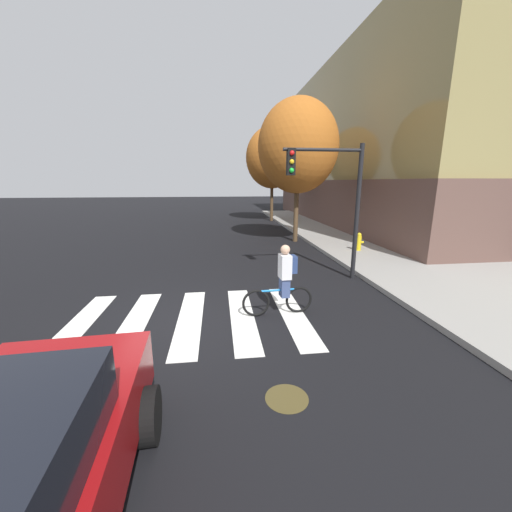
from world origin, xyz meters
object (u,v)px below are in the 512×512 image
manhole_cover (287,398)px  street_tree_mid (272,158)px  cyclist (283,280)px  fire_hydrant (359,242)px  traffic_light_near (333,189)px  street_tree_near (298,147)px

manhole_cover → street_tree_mid: 21.58m
manhole_cover → cyclist: size_ratio=0.37×
cyclist → fire_hydrant: cyclist is taller
cyclist → manhole_cover: bearing=-100.8°
cyclist → traffic_light_near: (2.03, 2.46, 2.02)m
manhole_cover → traffic_light_near: (2.58, 5.35, 2.86)m
cyclist → fire_hydrant: size_ratio=2.19×
cyclist → street_tree_mid: size_ratio=0.24×
fire_hydrant → street_tree_mid: street_tree_mid is taller
fire_hydrant → street_tree_near: bearing=123.0°
fire_hydrant → street_tree_mid: size_ratio=0.11×
traffic_light_near → street_tree_mid: street_tree_mid is taller
manhole_cover → cyclist: 3.06m
manhole_cover → traffic_light_near: bearing=64.3°
street_tree_mid → manhole_cover: bearing=-99.4°
fire_hydrant → street_tree_mid: 12.94m
traffic_light_near → street_tree_near: size_ratio=0.59×
traffic_light_near → street_tree_mid: size_ratio=0.58×
fire_hydrant → street_tree_near: (-2.04, 3.15, 4.25)m
traffic_light_near → fire_hydrant: (2.60, 3.34, -2.33)m
cyclist → street_tree_mid: bearing=80.9°
street_tree_near → traffic_light_near: bearing=-94.9°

